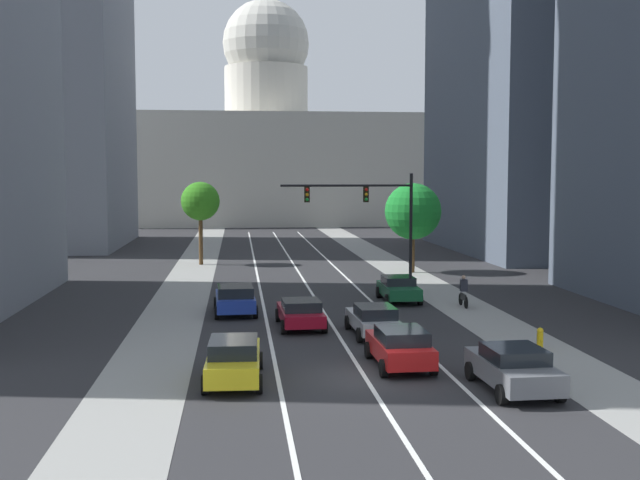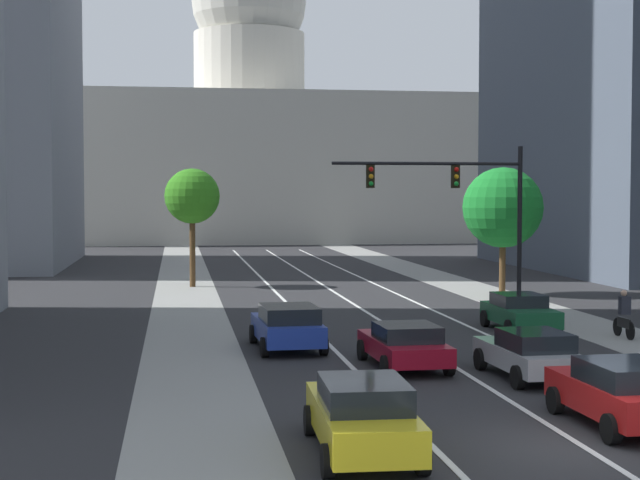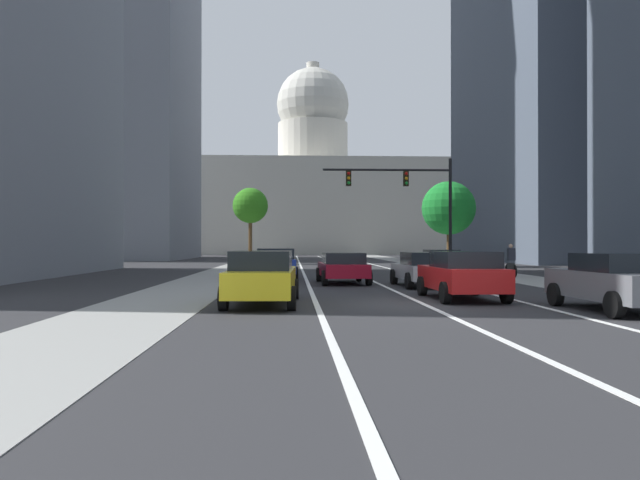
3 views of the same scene
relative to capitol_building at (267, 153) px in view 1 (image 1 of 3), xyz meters
name	(u,v)px [view 1 (image 1 of 3)]	position (x,y,z in m)	size (l,w,h in m)	color
ground_plane	(289,257)	(0.00, -50.02, -10.36)	(400.00, 400.00, 0.00)	#2B2B2D
sidewalk_left	(196,265)	(-7.68, -55.02, -10.35)	(3.22, 130.00, 0.01)	gray
sidewalk_right	(388,263)	(7.68, -55.02, -10.35)	(3.22, 130.00, 0.01)	gray
lane_stripe_left	(259,281)	(-3.04, -65.02, -10.34)	(0.16, 90.00, 0.01)	white
lane_stripe_center	(304,281)	(0.00, -65.02, -10.34)	(0.16, 90.00, 0.01)	white
lane_stripe_right	(349,280)	(3.04, -65.02, -10.34)	(0.16, 90.00, 0.01)	white
capitol_building	(267,153)	(0.00, 0.00, 0.00)	(45.38, 23.71, 33.70)	beige
car_blue	(235,299)	(-4.55, -76.99, -9.56)	(2.27, 4.41, 1.50)	#1E389E
car_green	(399,288)	(4.56, -73.94, -9.62)	(2.04, 4.18, 1.40)	#14512D
car_red	(400,346)	(1.52, -88.69, -9.57)	(2.08, 4.20, 1.49)	red
car_yellow	(234,359)	(-4.56, -90.06, -9.57)	(2.09, 4.76, 1.52)	yellow
car_crimson	(301,313)	(-1.52, -80.86, -9.65)	(2.18, 4.43, 1.34)	maroon
car_gray	(513,368)	(4.56, -92.17, -9.58)	(2.22, 4.37, 1.48)	slate
car_silver	(373,319)	(1.52, -83.03, -9.62)	(2.05, 4.30, 1.39)	#B2B5BA
traffic_signal_mast	(371,208)	(3.85, -68.87, -5.34)	(8.24, 0.39, 7.17)	black
fire_hydrant	(540,338)	(7.76, -86.47, -9.89)	(0.26, 0.35, 0.91)	yellow
cyclist	(464,291)	(7.63, -76.19, -9.50)	(0.36, 1.70, 1.72)	black
street_tree_near_right	(413,211)	(8.22, -61.37, -5.91)	(4.08, 4.08, 6.50)	#51381E
street_tree_near_left	(200,202)	(-7.29, -54.70, -5.37)	(3.04, 3.04, 6.55)	#51381E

